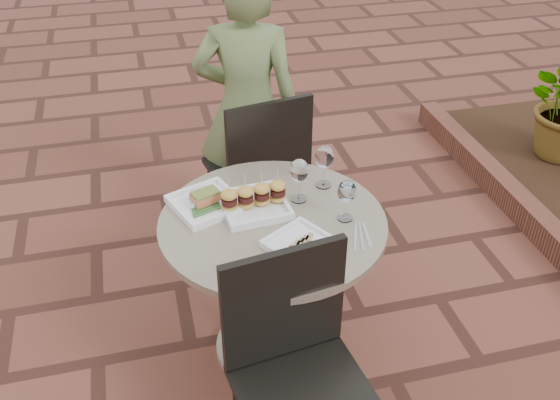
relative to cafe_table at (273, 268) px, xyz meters
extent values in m
plane|color=brown|center=(0.05, 0.11, -0.48)|extent=(60.00, 60.00, 0.00)
cylinder|color=gray|center=(0.00, 0.00, -0.46)|extent=(0.52, 0.52, 0.04)
cylinder|color=gray|center=(0.00, 0.00, -0.13)|extent=(0.08, 0.08, 0.70)
cylinder|color=tan|center=(0.00, 0.00, 0.23)|extent=(0.90, 0.90, 0.03)
cube|color=black|center=(0.10, 0.82, -0.03)|extent=(0.51, 0.51, 0.03)
cube|color=black|center=(0.14, 0.62, 0.22)|extent=(0.44, 0.11, 0.46)
cylinder|color=black|center=(0.25, 1.04, -0.26)|extent=(0.02, 0.02, 0.44)
cylinder|color=black|center=(-0.12, 0.97, -0.26)|extent=(0.02, 0.02, 0.44)
cylinder|color=black|center=(0.32, 0.67, -0.26)|extent=(0.02, 0.02, 0.44)
cylinder|color=black|center=(-0.05, 0.60, -0.26)|extent=(0.02, 0.02, 0.44)
cube|color=black|center=(-0.04, -0.63, -0.03)|extent=(0.50, 0.50, 0.03)
cube|color=black|center=(-0.07, -0.43, 0.22)|extent=(0.44, 0.09, 0.46)
cylinder|color=black|center=(0.12, -0.42, -0.26)|extent=(0.02, 0.02, 0.44)
imported|color=#5E6F3D|center=(0.09, 0.95, 0.26)|extent=(0.62, 0.49, 1.49)
cube|color=white|center=(-0.24, 0.16, 0.25)|extent=(0.33, 0.33, 0.01)
cube|color=#DF744E|center=(-0.24, 0.16, 0.29)|extent=(0.13, 0.11, 0.04)
cube|color=#60682F|center=(-0.24, 0.16, 0.31)|extent=(0.12, 0.10, 0.01)
cube|color=white|center=(-0.05, 0.10, 0.25)|extent=(0.28, 0.28, 0.01)
cube|color=white|center=(0.06, -0.19, 0.25)|extent=(0.30, 0.30, 0.01)
ellipsoid|color=#E75F7D|center=(0.03, -0.24, 0.26)|extent=(0.04, 0.03, 0.02)
cylinder|color=white|center=(0.28, -0.06, 0.25)|extent=(0.06, 0.06, 0.00)
cylinder|color=white|center=(0.28, -0.06, 0.29)|extent=(0.01, 0.01, 0.08)
ellipsoid|color=white|center=(0.28, -0.06, 0.37)|extent=(0.07, 0.07, 0.09)
cylinder|color=white|center=(0.28, -0.06, 0.37)|extent=(0.06, 0.06, 0.04)
cylinder|color=white|center=(0.14, 0.11, 0.25)|extent=(0.07, 0.07, 0.00)
cylinder|color=white|center=(0.14, 0.11, 0.29)|extent=(0.01, 0.01, 0.08)
ellipsoid|color=white|center=(0.14, 0.11, 0.39)|extent=(0.08, 0.08, 0.10)
cylinder|color=white|center=(0.27, 0.19, 0.25)|extent=(0.07, 0.07, 0.00)
cylinder|color=white|center=(0.27, 0.19, 0.29)|extent=(0.01, 0.01, 0.08)
ellipsoid|color=white|center=(0.27, 0.19, 0.39)|extent=(0.08, 0.08, 0.10)
cylinder|color=silver|center=(-0.28, 0.15, 0.27)|extent=(0.07, 0.07, 0.05)
cube|color=brown|center=(1.65, 0.41, -0.41)|extent=(0.12, 3.00, 0.15)
camera|label=1|loc=(-0.45, -1.92, 1.70)|focal=40.00mm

